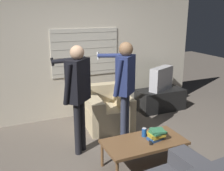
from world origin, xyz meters
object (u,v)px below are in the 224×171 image
(spare_remote, at_px, (151,142))
(soda_can, at_px, (144,132))
(tv, at_px, (161,79))
(person_left_standing, at_px, (78,87))
(armchair_beige, at_px, (107,110))
(person_right_standing, at_px, (125,80))
(coffee_table, at_px, (144,143))
(book_stack, at_px, (156,135))

(spare_remote, bearing_deg, soda_can, 114.09)
(tv, bearing_deg, soda_can, 24.49)
(person_left_standing, bearing_deg, armchair_beige, -0.79)
(soda_can, bearing_deg, person_left_standing, 139.34)
(armchair_beige, xyz_separation_m, person_right_standing, (0.05, -0.61, 0.73))
(tv, xyz_separation_m, person_left_standing, (-2.16, -1.01, 0.34))
(armchair_beige, xyz_separation_m, person_left_standing, (-0.75, -0.67, 0.73))
(spare_remote, bearing_deg, coffee_table, 148.35)
(person_right_standing, height_order, spare_remote, person_right_standing)
(person_left_standing, bearing_deg, soda_can, -83.37)
(armchair_beige, bearing_deg, book_stack, 99.50)
(tv, height_order, spare_remote, tv)
(person_right_standing, relative_size, spare_remote, 12.41)
(person_right_standing, distance_m, soda_can, 0.92)
(person_left_standing, height_order, soda_can, person_left_standing)
(book_stack, height_order, soda_can, book_stack)
(coffee_table, distance_m, soda_can, 0.16)
(tv, bearing_deg, book_stack, 29.07)
(person_right_standing, xyz_separation_m, soda_can, (-0.04, -0.71, -0.58))
(armchair_beige, height_order, soda_can, armchair_beige)
(armchair_beige, relative_size, person_right_standing, 0.52)
(coffee_table, relative_size, soda_can, 8.95)
(tv, distance_m, person_right_standing, 1.70)
(book_stack, distance_m, spare_remote, 0.14)
(armchair_beige, bearing_deg, coffee_table, 93.03)
(book_stack, bearing_deg, armchair_beige, 94.20)
(coffee_table, distance_m, spare_remote, 0.11)
(spare_remote, bearing_deg, tv, 81.04)
(book_stack, bearing_deg, person_right_standing, 94.11)
(person_left_standing, relative_size, person_right_standing, 1.00)
(armchair_beige, relative_size, book_stack, 3.55)
(book_stack, bearing_deg, soda_can, 122.85)
(person_right_standing, relative_size, soda_can, 13.15)
(book_stack, bearing_deg, spare_remote, -159.91)
(person_right_standing, distance_m, book_stack, 1.04)
(coffee_table, bearing_deg, spare_remote, -59.89)
(book_stack, bearing_deg, coffee_table, 165.37)
(person_right_standing, bearing_deg, tv, -6.63)
(armchair_beige, distance_m, soda_can, 1.33)
(person_left_standing, xyz_separation_m, person_right_standing, (0.80, 0.06, 0.00))
(coffee_table, xyz_separation_m, person_left_standing, (-0.69, 0.76, 0.68))
(coffee_table, relative_size, spare_remote, 8.45)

